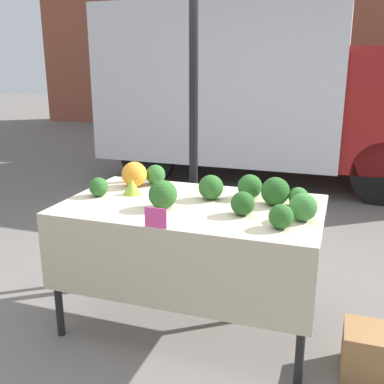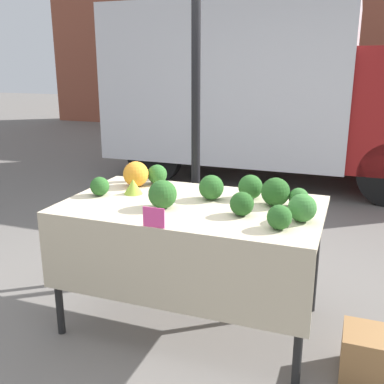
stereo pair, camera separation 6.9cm
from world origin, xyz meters
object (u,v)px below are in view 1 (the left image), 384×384
(parked_truck, at_px, (260,89))
(price_sign, at_px, (156,218))
(orange_cauliflower, at_px, (134,174))
(produce_crate, at_px, (382,355))

(parked_truck, bearing_deg, price_sign, -86.19)
(orange_cauliflower, xyz_separation_m, produce_crate, (1.77, -0.46, -0.82))
(price_sign, height_order, produce_crate, price_sign)
(orange_cauliflower, bearing_deg, produce_crate, -14.65)
(parked_truck, height_order, price_sign, parked_truck)
(produce_crate, bearing_deg, price_sign, -167.37)
(orange_cauliflower, height_order, price_sign, orange_cauliflower)
(parked_truck, distance_m, orange_cauliflower, 4.09)
(produce_crate, bearing_deg, orange_cauliflower, 165.35)
(orange_cauliflower, relative_size, price_sign, 1.44)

